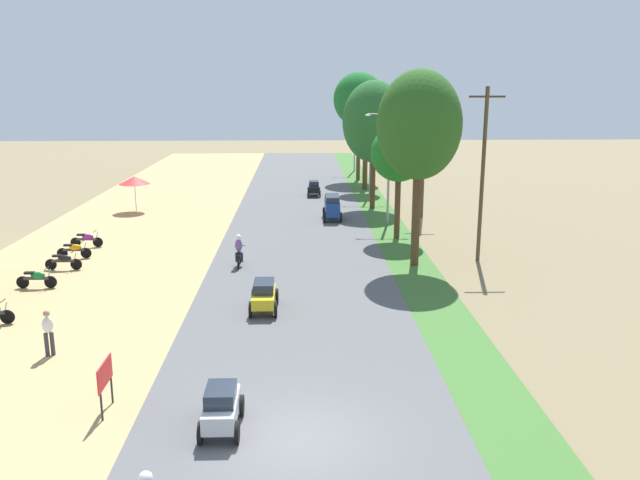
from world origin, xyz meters
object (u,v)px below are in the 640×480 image
object	(u,v)px
pedestrian_on_shoulder	(48,330)
streetlamp_mid	(371,137)
street_signboard	(105,377)
parked_motorbike_fifth	(74,249)
streetlamp_far	(355,125)
vendor_umbrella	(134,180)
motorbike_ahead_second	(239,251)
median_tree_nearest	(419,126)
car_sedan_yellow	(264,294)
utility_pole_near	(483,173)
streetlamp_near	(389,160)
parked_motorbike_sixth	(87,239)
median_tree_second	(399,154)
utility_pole_far	(424,148)
parked_motorbike_fourth	(64,260)
parked_motorbike_third	(37,278)
median_tree_fourth	(366,114)
car_hatchback_silver	(221,406)
median_tree_fifth	(359,100)
car_van_blue	(332,206)
car_hatchback_black	(314,188)
median_tree_third	(374,122)

from	to	relation	value
pedestrian_on_shoulder	streetlamp_mid	world-z (taller)	streetlamp_mid
streetlamp_mid	pedestrian_on_shoulder	bearing A→B (deg)	-114.32
street_signboard	pedestrian_on_shoulder	distance (m)	4.99
parked_motorbike_fifth	streetlamp_far	xyz separation A→B (m)	(17.63, 34.21, 4.24)
vendor_umbrella	motorbike_ahead_second	world-z (taller)	vendor_umbrella
median_tree_nearest	streetlamp_far	distance (m)	36.03
car_sedan_yellow	utility_pole_near	bearing A→B (deg)	34.46
streetlamp_near	utility_pole_near	distance (m)	9.69
parked_motorbike_sixth	median_tree_second	world-z (taller)	median_tree_second
parked_motorbike_fifth	utility_pole_far	distance (m)	23.23
parked_motorbike_fourth	utility_pole_near	distance (m)	21.39
streetlamp_mid	utility_pole_far	world-z (taller)	utility_pole_far
streetlamp_mid	vendor_umbrella	bearing A→B (deg)	-160.82
parked_motorbike_third	motorbike_ahead_second	bearing A→B (deg)	20.25
streetlamp_far	motorbike_ahead_second	xyz separation A→B (m)	(-8.81, -36.06, -3.94)
median_tree_fourth	parked_motorbike_fourth	bearing A→B (deg)	-125.60
parked_motorbike_third	car_hatchback_silver	distance (m)	15.89
street_signboard	median_tree_second	size ratio (longest dim) A/B	0.23
parked_motorbike_fourth	car_sedan_yellow	bearing A→B (deg)	-31.19
street_signboard	median_tree_nearest	bearing A→B (deg)	52.70
median_tree_fifth	pedestrian_on_shoulder	bearing A→B (deg)	-109.22
car_van_blue	median_tree_nearest	bearing A→B (deg)	-71.75
car_hatchback_silver	streetlamp_far	bearing A→B (deg)	81.38
streetlamp_far	car_hatchback_black	distance (m)	16.55
pedestrian_on_shoulder	median_tree_nearest	size ratio (longest dim) A/B	0.17
streetlamp_far	median_tree_fourth	bearing A→B (deg)	-90.52
parked_motorbike_fourth	streetlamp_near	world-z (taller)	streetlamp_near
street_signboard	streetlamp_near	distance (m)	27.21
street_signboard	utility_pole_near	size ratio (longest dim) A/B	0.17
median_tree_fourth	streetlamp_far	size ratio (longest dim) A/B	1.01
median_tree_fourth	streetlamp_near	bearing A→B (deg)	-89.54
streetlamp_far	motorbike_ahead_second	world-z (taller)	streetlamp_far
street_signboard	car_hatchback_silver	xyz separation A→B (m)	(3.34, -1.11, -0.36)
streetlamp_mid	median_tree_second	bearing A→B (deg)	-89.93
median_tree_nearest	utility_pole_far	bearing A→B (deg)	77.82
median_tree_nearest	motorbike_ahead_second	xyz separation A→B (m)	(-8.88, -0.10, -6.18)
parked_motorbike_sixth	car_van_blue	world-z (taller)	car_van_blue
vendor_umbrella	median_tree_second	world-z (taller)	median_tree_second
parked_motorbike_fifth	car_hatchback_silver	world-z (taller)	car_hatchback_silver
median_tree_nearest	median_tree_second	world-z (taller)	median_tree_nearest
parked_motorbike_sixth	streetlamp_near	world-z (taller)	streetlamp_near
car_sedan_yellow	parked_motorbike_fifth	bearing A→B (deg)	141.26
median_tree_nearest	utility_pole_far	world-z (taller)	median_tree_nearest
parked_motorbike_fifth	median_tree_second	size ratio (longest dim) A/B	0.27
car_hatchback_black	median_tree_fifth	bearing A→B (deg)	63.74
median_tree_third	utility_pole_near	xyz separation A→B (m)	(3.94, -14.46, -1.69)
parked_motorbike_third	parked_motorbike_fourth	world-z (taller)	same
utility_pole_near	car_hatchback_black	xyz separation A→B (m)	(-8.13, 19.80, -3.90)
car_van_blue	median_tree_third	bearing A→B (deg)	52.76
median_tree_second	streetlamp_far	xyz separation A→B (m)	(-0.02, 30.14, -0.25)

